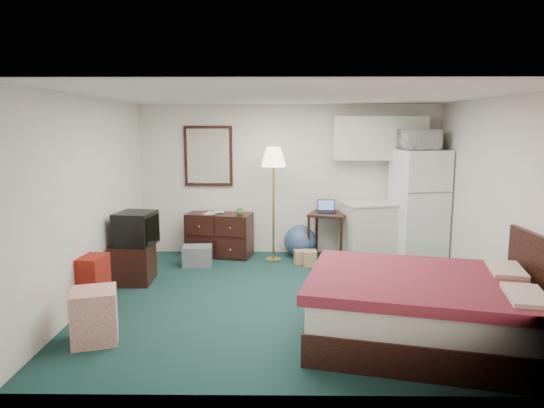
{
  "coord_description": "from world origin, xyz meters",
  "views": [
    {
      "loc": [
        -0.2,
        -5.86,
        2.15
      ],
      "look_at": [
        -0.27,
        0.44,
        1.13
      ],
      "focal_mm": 32.0,
      "sensor_mm": 36.0,
      "label": 1
    }
  ],
  "objects_px": {
    "floor_lamp": "(274,204)",
    "suitcase": "(94,283)",
    "dresser": "(220,235)",
    "kitchen_counter": "(369,231)",
    "tv_stand": "(133,263)",
    "bed": "(420,310)",
    "desk": "(328,235)",
    "fridge": "(418,206)"
  },
  "relations": [
    {
      "from": "floor_lamp",
      "to": "suitcase",
      "type": "distance_m",
      "value": 3.06
    },
    {
      "from": "dresser",
      "to": "kitchen_counter",
      "type": "height_order",
      "value": "kitchen_counter"
    },
    {
      "from": "kitchen_counter",
      "to": "suitcase",
      "type": "xyz_separation_m",
      "value": [
        -3.65,
        -2.28,
        -0.13
      ]
    },
    {
      "from": "tv_stand",
      "to": "bed",
      "type": "bearing_deg",
      "value": -29.99
    },
    {
      "from": "desk",
      "to": "bed",
      "type": "distance_m",
      "value": 3.24
    },
    {
      "from": "bed",
      "to": "desk",
      "type": "bearing_deg",
      "value": 114.01
    },
    {
      "from": "dresser",
      "to": "suitcase",
      "type": "bearing_deg",
      "value": -104.86
    },
    {
      "from": "desk",
      "to": "bed",
      "type": "bearing_deg",
      "value": -61.26
    },
    {
      "from": "dresser",
      "to": "desk",
      "type": "distance_m",
      "value": 1.8
    },
    {
      "from": "tv_stand",
      "to": "suitcase",
      "type": "height_order",
      "value": "suitcase"
    },
    {
      "from": "bed",
      "to": "suitcase",
      "type": "distance_m",
      "value": 3.68
    },
    {
      "from": "suitcase",
      "to": "tv_stand",
      "type": "bearing_deg",
      "value": 87.38
    },
    {
      "from": "kitchen_counter",
      "to": "suitcase",
      "type": "height_order",
      "value": "kitchen_counter"
    },
    {
      "from": "bed",
      "to": "suitcase",
      "type": "bearing_deg",
      "value": -179.56
    },
    {
      "from": "floor_lamp",
      "to": "tv_stand",
      "type": "xyz_separation_m",
      "value": [
        -1.95,
        -1.12,
        -0.64
      ]
    },
    {
      "from": "floor_lamp",
      "to": "desk",
      "type": "bearing_deg",
      "value": 12.22
    },
    {
      "from": "bed",
      "to": "suitcase",
      "type": "height_order",
      "value": "bed"
    },
    {
      "from": "floor_lamp",
      "to": "kitchen_counter",
      "type": "height_order",
      "value": "floor_lamp"
    },
    {
      "from": "fridge",
      "to": "dresser",
      "type": "bearing_deg",
      "value": 165.62
    },
    {
      "from": "dresser",
      "to": "bed",
      "type": "bearing_deg",
      "value": -42.02
    },
    {
      "from": "kitchen_counter",
      "to": "bed",
      "type": "bearing_deg",
      "value": -104.29
    },
    {
      "from": "kitchen_counter",
      "to": "fridge",
      "type": "bearing_deg",
      "value": -19.15
    },
    {
      "from": "dresser",
      "to": "fridge",
      "type": "height_order",
      "value": "fridge"
    },
    {
      "from": "floor_lamp",
      "to": "fridge",
      "type": "bearing_deg",
      "value": 0.94
    },
    {
      "from": "floor_lamp",
      "to": "fridge",
      "type": "relative_size",
      "value": 1.03
    },
    {
      "from": "dresser",
      "to": "fridge",
      "type": "xyz_separation_m",
      "value": [
        3.21,
        -0.21,
        0.53
      ]
    },
    {
      "from": "bed",
      "to": "tv_stand",
      "type": "relative_size",
      "value": 3.61
    },
    {
      "from": "kitchen_counter",
      "to": "bed",
      "type": "height_order",
      "value": "kitchen_counter"
    },
    {
      "from": "kitchen_counter",
      "to": "bed",
      "type": "xyz_separation_m",
      "value": [
        -0.07,
        -3.11,
        -0.11
      ]
    },
    {
      "from": "fridge",
      "to": "tv_stand",
      "type": "height_order",
      "value": "fridge"
    },
    {
      "from": "dresser",
      "to": "bed",
      "type": "relative_size",
      "value": 0.5
    },
    {
      "from": "dresser",
      "to": "bed",
      "type": "xyz_separation_m",
      "value": [
        2.38,
        -3.24,
        -0.02
      ]
    },
    {
      "from": "dresser",
      "to": "desk",
      "type": "height_order",
      "value": "desk"
    },
    {
      "from": "tv_stand",
      "to": "suitcase",
      "type": "bearing_deg",
      "value": -99.65
    },
    {
      "from": "floor_lamp",
      "to": "tv_stand",
      "type": "distance_m",
      "value": 2.34
    },
    {
      "from": "fridge",
      "to": "bed",
      "type": "height_order",
      "value": "fridge"
    },
    {
      "from": "tv_stand",
      "to": "floor_lamp",
      "type": "bearing_deg",
      "value": 28.61
    },
    {
      "from": "dresser",
      "to": "floor_lamp",
      "type": "xyz_separation_m",
      "value": [
        0.9,
        -0.24,
        0.55
      ]
    },
    {
      "from": "bed",
      "to": "fridge",
      "type": "bearing_deg",
      "value": 88.41
    },
    {
      "from": "floor_lamp",
      "to": "bed",
      "type": "distance_m",
      "value": 3.39
    },
    {
      "from": "dresser",
      "to": "kitchen_counter",
      "type": "xyz_separation_m",
      "value": [
        2.46,
        -0.13,
        0.09
      ]
    },
    {
      "from": "kitchen_counter",
      "to": "suitcase",
      "type": "distance_m",
      "value": 4.31
    }
  ]
}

